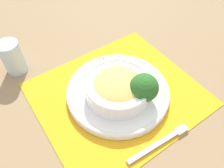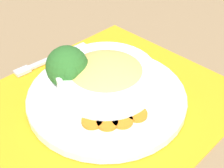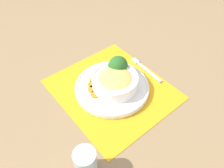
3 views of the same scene
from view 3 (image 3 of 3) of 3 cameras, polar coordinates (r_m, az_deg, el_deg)
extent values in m
plane|color=#8C704C|center=(0.87, 0.02, -1.42)|extent=(4.00, 4.00, 0.00)
cube|color=orange|center=(0.87, 0.02, -1.33)|extent=(0.43, 0.47, 0.00)
cylinder|color=white|center=(0.86, 0.02, -0.89)|extent=(0.29, 0.29, 0.02)
torus|color=white|center=(0.86, 0.02, -0.52)|extent=(0.29, 0.29, 0.01)
cylinder|color=white|center=(0.84, 0.82, 0.55)|extent=(0.18, 0.18, 0.05)
torus|color=white|center=(0.82, 0.84, 1.67)|extent=(0.18, 0.18, 0.01)
ellipsoid|color=#E0B75B|center=(0.83, 0.83, 1.11)|extent=(0.15, 0.15, 0.05)
cylinder|color=#84AD5B|center=(0.90, 1.56, 3.06)|extent=(0.02, 0.02, 0.02)
sphere|color=#286023|center=(0.87, 1.61, 4.88)|extent=(0.08, 0.08, 0.08)
sphere|color=#286023|center=(0.87, 0.10, 4.96)|extent=(0.03, 0.03, 0.03)
sphere|color=#286023|center=(0.88, 2.94, 5.30)|extent=(0.03, 0.03, 0.03)
cylinder|color=orange|center=(0.88, -4.67, 1.05)|extent=(0.04, 0.04, 0.01)
cylinder|color=orange|center=(0.86, -5.15, -0.12)|extent=(0.04, 0.04, 0.01)
cylinder|color=orange|center=(0.84, -5.10, -1.35)|extent=(0.04, 0.04, 0.01)
cylinder|color=orange|center=(0.83, -4.49, -2.54)|extent=(0.04, 0.04, 0.01)
cylinder|color=silver|center=(0.65, -6.86, -19.78)|extent=(0.06, 0.06, 0.11)
cylinder|color=silver|center=(0.67, -6.71, -20.44)|extent=(0.05, 0.05, 0.06)
cube|color=#B7B7BC|center=(0.95, 9.05, 3.61)|extent=(0.01, 0.18, 0.01)
cube|color=#B7B7BC|center=(0.99, 6.10, 6.06)|extent=(0.02, 0.03, 0.01)
camera|label=1|loc=(0.73, 36.82, 27.86)|focal=35.00mm
camera|label=2|loc=(0.80, -35.52, 19.84)|focal=50.00mm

